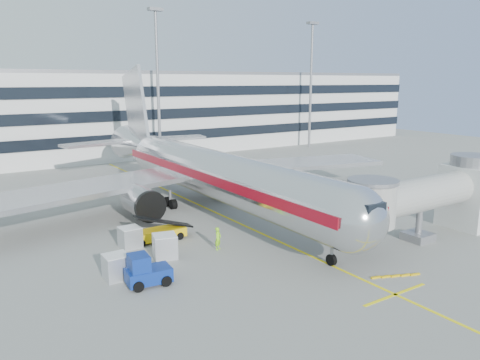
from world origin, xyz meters
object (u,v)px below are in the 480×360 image
cargo_container_left (116,267)px  cargo_container_front (165,246)px  main_jet (205,171)px  cargo_container_right (130,237)px  ramp_worker (218,238)px  baggage_tug (146,272)px  belt_loader (157,233)px

cargo_container_left → cargo_container_front: 4.95m
main_jet → cargo_container_right: bearing=-147.1°
cargo_container_right → cargo_container_left: bearing=-118.8°
cargo_container_left → ramp_worker: 9.12m
cargo_container_right → cargo_container_front: (1.48, -3.82, 0.07)m
baggage_tug → ramp_worker: (7.73, 3.26, -0.03)m
baggage_tug → cargo_container_front: (3.26, 4.03, -0.04)m
belt_loader → cargo_container_right: bearing=-174.0°
main_jet → cargo_container_right: 14.03m
cargo_container_left → belt_loader: bearing=46.2°
belt_loader → main_jet: bearing=38.8°
baggage_tug → ramp_worker: 8.39m
cargo_container_right → ramp_worker: bearing=-37.6°
main_jet → cargo_container_right: main_jet is taller
baggage_tug → cargo_container_left: baggage_tug is taller
cargo_container_left → cargo_container_right: size_ratio=1.02×
cargo_container_front → belt_loader: bearing=75.1°
main_jet → belt_loader: size_ratio=9.70×
belt_loader → ramp_worker: (3.38, -4.85, 0.25)m
belt_loader → cargo_container_front: 4.24m
cargo_container_right → belt_loader: bearing=6.0°
baggage_tug → cargo_container_right: (1.79, 7.85, -0.11)m
cargo_container_right → baggage_tug: bearing=-102.8°
belt_loader → cargo_container_left: bearing=-133.8°
cargo_container_left → ramp_worker: (9.06, 1.08, 0.07)m
cargo_container_front → cargo_container_left: bearing=-158.1°
belt_loader → cargo_container_right: 2.59m
baggage_tug → cargo_container_front: baggage_tug is taller
main_jet → belt_loader: (-8.87, -7.13, -3.52)m
belt_loader → baggage_tug: (-4.35, -8.12, 0.28)m
cargo_container_front → ramp_worker: 4.54m
baggage_tug → cargo_container_right: 8.05m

